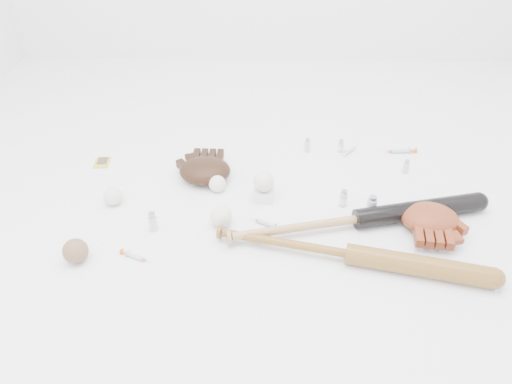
{
  "coord_description": "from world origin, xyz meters",
  "views": [
    {
      "loc": [
        -0.0,
        -1.41,
        1.16
      ],
      "look_at": [
        -0.04,
        0.07,
        0.06
      ],
      "focal_mm": 35.0,
      "sensor_mm": 36.0,
      "label": 1
    }
  ],
  "objects_px": {
    "bat_wood": "(349,254)",
    "glove_dark": "(205,170)",
    "pedestal": "(264,194)",
    "bat_dark": "(358,219)"
  },
  "relations": [
    {
      "from": "bat_dark",
      "to": "bat_wood",
      "type": "relative_size",
      "value": 1.06
    },
    {
      "from": "bat_wood",
      "to": "glove_dark",
      "type": "distance_m",
      "value": 0.69
    },
    {
      "from": "bat_dark",
      "to": "bat_wood",
      "type": "height_order",
      "value": "bat_dark"
    },
    {
      "from": "bat_dark",
      "to": "pedestal",
      "type": "bearing_deg",
      "value": 141.53
    },
    {
      "from": "bat_wood",
      "to": "pedestal",
      "type": "xyz_separation_m",
      "value": [
        -0.28,
        0.33,
        -0.01
      ]
    },
    {
      "from": "bat_wood",
      "to": "glove_dark",
      "type": "height_order",
      "value": "glove_dark"
    },
    {
      "from": "bat_dark",
      "to": "bat_wood",
      "type": "bearing_deg",
      "value": -120.72
    },
    {
      "from": "bat_wood",
      "to": "pedestal",
      "type": "distance_m",
      "value": 0.44
    },
    {
      "from": "bat_dark",
      "to": "pedestal",
      "type": "relative_size",
      "value": 13.26
    },
    {
      "from": "bat_dark",
      "to": "glove_dark",
      "type": "height_order",
      "value": "glove_dark"
    }
  ]
}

